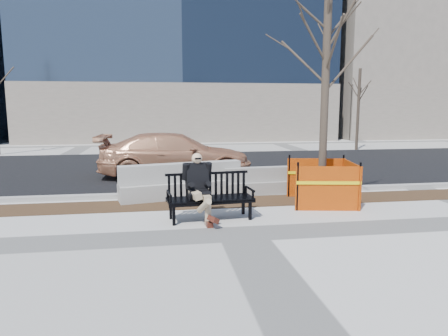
{
  "coord_description": "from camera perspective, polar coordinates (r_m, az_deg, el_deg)",
  "views": [
    {
      "loc": [
        -1.52,
        -7.49,
        2.48
      ],
      "look_at": [
        -0.09,
        1.7,
        1.05
      ],
      "focal_mm": 32.46,
      "sensor_mm": 36.0,
      "label": 1
    }
  ],
  "objects": [
    {
      "name": "ground",
      "position": [
        8.04,
        2.5,
        -9.22
      ],
      "size": [
        120.0,
        120.0,
        0.0
      ],
      "primitive_type": "plane",
      "color": "beige",
      "rests_on": "ground"
    },
    {
      "name": "mulch_strip",
      "position": [
        10.5,
        -0.3,
        -4.87
      ],
      "size": [
        40.0,
        1.2,
        0.02
      ],
      "primitive_type": "cube",
      "color": "#47301C",
      "rests_on": "ground"
    },
    {
      "name": "asphalt_street",
      "position": [
        16.55,
        -3.51,
        0.13
      ],
      "size": [
        60.0,
        10.4,
        0.01
      ],
      "primitive_type": "cube",
      "color": "black",
      "rests_on": "ground"
    },
    {
      "name": "curb",
      "position": [
        11.41,
        -1.02,
        -3.49
      ],
      "size": [
        60.0,
        0.25,
        0.12
      ],
      "primitive_type": "cube",
      "color": "#9E9B93",
      "rests_on": "ground"
    },
    {
      "name": "bench",
      "position": [
        9.0,
        -1.94,
        -7.24
      ],
      "size": [
        1.99,
        0.88,
        1.03
      ],
      "primitive_type": null,
      "rotation": [
        0.0,
        0.0,
        0.1
      ],
      "color": "black",
      "rests_on": "ground"
    },
    {
      "name": "seated_man",
      "position": [
        9.0,
        -3.62,
        -7.26
      ],
      "size": [
        0.73,
        1.11,
        1.47
      ],
      "primitive_type": null,
      "rotation": [
        0.0,
        0.0,
        0.1
      ],
      "color": "black",
      "rests_on": "ground"
    },
    {
      "name": "tree_fence",
      "position": [
        10.72,
        13.48,
        -4.87
      ],
      "size": [
        2.71,
        2.71,
        5.85
      ],
      "primitive_type": null,
      "rotation": [
        0.0,
        0.0,
        -0.18
      ],
      "color": "#E65408",
      "rests_on": "ground"
    },
    {
      "name": "sedan",
      "position": [
        14.43,
        -6.76,
        -1.2
      ],
      "size": [
        5.4,
        2.4,
        1.54
      ],
      "primitive_type": "imported",
      "rotation": [
        0.0,
        0.0,
        1.52
      ],
      "color": "tan",
      "rests_on": "ground"
    },
    {
      "name": "jersey_barrier_left",
      "position": [
        11.13,
        -5.97,
        -4.16
      ],
      "size": [
        3.41,
        1.39,
        0.96
      ],
      "primitive_type": null,
      "rotation": [
        0.0,
        0.0,
        0.22
      ],
      "color": "#A2A098",
      "rests_on": "ground"
    },
    {
      "name": "jersey_barrier_right",
      "position": [
        11.69,
        6.5,
        -3.55
      ],
      "size": [
        2.72,
        0.7,
        0.77
      ],
      "primitive_type": null,
      "rotation": [
        0.0,
        0.0,
        0.06
      ],
      "color": "gray",
      "rests_on": "ground"
    },
    {
      "name": "far_tree_right",
      "position": [
        24.41,
        18.12,
        2.49
      ],
      "size": [
        2.41,
        2.41,
        4.9
      ],
      "primitive_type": null,
      "rotation": [
        0.0,
        0.0,
        0.43
      ],
      "color": "#413529",
      "rests_on": "ground"
    }
  ]
}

